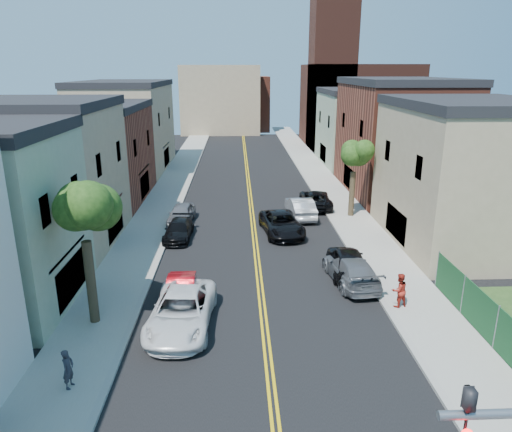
{
  "coord_description": "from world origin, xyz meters",
  "views": [
    {
      "loc": [
        -1.19,
        -5.88,
        11.42
      ],
      "look_at": [
        0.05,
        24.16,
        2.0
      ],
      "focal_mm": 33.13,
      "sensor_mm": 36.0,
      "label": 1
    }
  ],
  "objects": [
    {
      "name": "pedestrian_left",
      "position": [
        -7.45,
        9.18,
        0.92
      ],
      "size": [
        0.46,
        0.62,
        1.54
      ],
      "primitive_type": "imported",
      "rotation": [
        0.0,
        0.0,
        1.4
      ],
      "color": "#2A2931",
      "rests_on": "sidewalk_left"
    },
    {
      "name": "dark_car_right_far",
      "position": [
        5.5,
        32.82,
        0.74
      ],
      "size": [
        2.72,
        5.43,
        1.48
      ],
      "primitive_type": "imported",
      "rotation": [
        0.0,
        0.0,
        3.09
      ],
      "color": "black",
      "rests_on": "ground"
    },
    {
      "name": "black_suv_lane",
      "position": [
        1.97,
        26.17,
        0.77
      ],
      "size": [
        3.24,
        5.83,
        1.54
      ],
      "primitive_type": "imported",
      "rotation": [
        0.0,
        0.0,
        0.13
      ],
      "color": "black",
      "rests_on": "ground"
    },
    {
      "name": "grey_car_right",
      "position": [
        5.06,
        17.94,
        0.76
      ],
      "size": [
        2.68,
        5.44,
        1.52
      ],
      "primitive_type": "imported",
      "rotation": [
        0.0,
        0.0,
        3.25
      ],
      "color": "#595C60",
      "rests_on": "ground"
    },
    {
      "name": "bldg_right_brick",
      "position": [
        14.0,
        38.0,
        5.0
      ],
      "size": [
        9.0,
        14.0,
        10.0
      ],
      "primitive_type": "cube",
      "color": "brown",
      "rests_on": "ground"
    },
    {
      "name": "silver_car_right",
      "position": [
        3.83,
        30.08,
        0.82
      ],
      "size": [
        2.09,
        5.1,
        1.64
      ],
      "primitive_type": "imported",
      "rotation": [
        0.0,
        0.0,
        3.21
      ],
      "color": "#ADAFB5",
      "rests_on": "ground"
    },
    {
      "name": "bldg_left_tan_far",
      "position": [
        -14.0,
        50.0,
        4.75
      ],
      "size": [
        9.0,
        16.0,
        9.5
      ],
      "primitive_type": "cube",
      "color": "#998466",
      "rests_on": "ground"
    },
    {
      "name": "tree_right_far",
      "position": [
        7.92,
        30.01,
        5.76
      ],
      "size": [
        4.4,
        4.4,
        8.03
      ],
      "color": "#362B1B",
      "rests_on": "sidewalk_right"
    },
    {
      "name": "curb_right",
      "position": [
        6.15,
        40.0,
        0.07
      ],
      "size": [
        0.3,
        100.0,
        0.15
      ],
      "primitive_type": "cube",
      "color": "gray",
      "rests_on": "ground"
    },
    {
      "name": "bldg_right_tan",
      "position": [
        14.0,
        24.0,
        4.5
      ],
      "size": [
        9.0,
        12.0,
        9.0
      ],
      "primitive_type": "cube",
      "color": "#998466",
      "rests_on": "ground"
    },
    {
      "name": "sidewalk_left",
      "position": [
        -7.9,
        40.0,
        0.07
      ],
      "size": [
        3.2,
        100.0,
        0.15
      ],
      "primitive_type": "cube",
      "color": "gray",
      "rests_on": "ground"
    },
    {
      "name": "bldg_left_brick",
      "position": [
        -14.0,
        36.0,
        4.0
      ],
      "size": [
        9.0,
        12.0,
        8.0
      ],
      "primitive_type": "cube",
      "color": "brown",
      "rests_on": "ground"
    },
    {
      "name": "bldg_right_palegrn",
      "position": [
        14.0,
        52.0,
        4.25
      ],
      "size": [
        9.0,
        12.0,
        8.5
      ],
      "primitive_type": "cube",
      "color": "gray",
      "rests_on": "ground"
    },
    {
      "name": "white_pickup",
      "position": [
        -3.8,
        13.52,
        0.82
      ],
      "size": [
        3.09,
        6.06,
        1.64
      ],
      "primitive_type": "imported",
      "rotation": [
        0.0,
        0.0,
        -0.06
      ],
      "color": "silver",
      "rests_on": "ground"
    },
    {
      "name": "sidewalk_right",
      "position": [
        7.9,
        40.0,
        0.07
      ],
      "size": [
        3.2,
        100.0,
        0.15
      ],
      "primitive_type": "cube",
      "color": "gray",
      "rests_on": "ground"
    },
    {
      "name": "bldg_left_tan_near",
      "position": [
        -14.0,
        25.0,
        4.5
      ],
      "size": [
        9.0,
        10.0,
        9.0
      ],
      "primitive_type": "cube",
      "color": "#998466",
      "rests_on": "ground"
    },
    {
      "name": "backdrop_left",
      "position": [
        -4.0,
        82.0,
        6.0
      ],
      "size": [
        14.0,
        8.0,
        12.0
      ],
      "primitive_type": "cube",
      "color": "#998466",
      "rests_on": "ground"
    },
    {
      "name": "black_car_left",
      "position": [
        -5.31,
        25.46,
        0.63
      ],
      "size": [
        1.96,
        4.45,
        1.27
      ],
      "primitive_type": "imported",
      "rotation": [
        0.0,
        0.0,
        -0.04
      ],
      "color": "black",
      "rests_on": "ground"
    },
    {
      "name": "black_car_right",
      "position": [
        5.1,
        18.96,
        0.83
      ],
      "size": [
        2.2,
        4.98,
        1.67
      ],
      "primitive_type": "imported",
      "rotation": [
        0.0,
        0.0,
        3.09
      ],
      "color": "black",
      "rests_on": "ground"
    },
    {
      "name": "curb_left",
      "position": [
        -6.15,
        40.0,
        0.07
      ],
      "size": [
        0.3,
        100.0,
        0.15
      ],
      "primitive_type": "cube",
      "color": "gray",
      "rests_on": "ground"
    },
    {
      "name": "tree_left_mid",
      "position": [
        -7.88,
        14.01,
        6.58
      ],
      "size": [
        5.2,
        5.2,
        9.29
      ],
      "color": "#362B1B",
      "rests_on": "sidewalk_left"
    },
    {
      "name": "church",
      "position": [
        16.33,
        67.07,
        7.24
      ],
      "size": [
        16.2,
        14.2,
        22.6
      ],
      "color": "#4C2319",
      "rests_on": "ground"
    },
    {
      "name": "pedestrian_right",
      "position": [
        6.7,
        14.81,
        1.02
      ],
      "size": [
        1.01,
        0.89,
        1.74
      ],
      "primitive_type": "imported",
      "rotation": [
        0.0,
        0.0,
        3.46
      ],
      "color": "#A72519",
      "rests_on": "sidewalk_right"
    },
    {
      "name": "grey_car_left",
      "position": [
        -5.5,
        29.0,
        0.73
      ],
      "size": [
        2.1,
        4.44,
        1.47
      ],
      "primitive_type": "imported",
      "rotation": [
        0.0,
        0.0,
        -0.09
      ],
      "color": "#5C5E64",
      "rests_on": "ground"
    },
    {
      "name": "red_sedan",
      "position": [
        -4.09,
        15.75,
        0.66
      ],
      "size": [
        1.55,
        4.07,
        1.33
      ],
      "primitive_type": "imported",
      "rotation": [
        0.0,
        0.0,
        0.04
      ],
      "color": "red",
      "rests_on": "ground"
    },
    {
      "name": "backdrop_center",
      "position": [
        0.0,
        86.0,
        5.0
      ],
      "size": [
        10.0,
        8.0,
        10.0
      ],
      "primitive_type": "cube",
      "color": "brown",
      "rests_on": "ground"
    }
  ]
}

